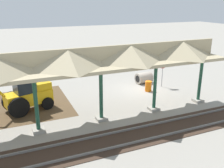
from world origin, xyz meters
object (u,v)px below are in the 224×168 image
backhoe (26,94)px  concrete_pipe (144,78)px  traffic_barrel (148,86)px  stop_sign (163,68)px

backhoe → concrete_pipe: 11.12m
backhoe → traffic_barrel: bearing=-179.2°
backhoe → concrete_pipe: (-10.86, -2.26, -0.74)m
concrete_pipe → backhoe: bearing=11.8°
backhoe → traffic_barrel: backhoe is taller
stop_sign → concrete_pipe: (0.98, -1.56, -1.28)m
stop_sign → traffic_barrel: size_ratio=2.76×
backhoe → traffic_barrel: size_ratio=5.96×
concrete_pipe → traffic_barrel: 2.26m
stop_sign → concrete_pipe: 2.24m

